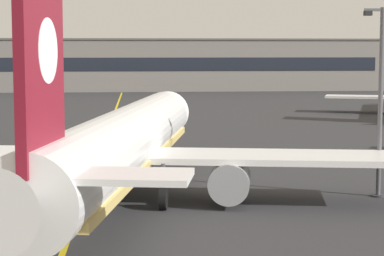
% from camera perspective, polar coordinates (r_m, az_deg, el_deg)
% --- Properties ---
extents(ground_plane, '(400.00, 400.00, 0.00)m').
position_cam_1_polar(ground_plane, '(35.03, -8.54, -8.58)').
color(ground_plane, '#2D2D30').
extents(taxiway_centreline, '(4.15, 179.97, 0.01)m').
position_cam_1_polar(taxiway_centreline, '(64.49, -7.11, -1.86)').
color(taxiway_centreline, yellow).
rests_on(taxiway_centreline, ground).
extents(airliner_foreground, '(32.33, 41.28, 11.65)m').
position_cam_1_polar(airliner_foreground, '(42.83, -5.36, -1.28)').
color(airliner_foreground, white).
rests_on(airliner_foreground, ground).
extents(apron_lamp_post, '(2.24, 0.90, 11.30)m').
position_cam_1_polar(apron_lamp_post, '(45.49, 14.31, 2.24)').
color(apron_lamp_post, '#515156').
rests_on(apron_lamp_post, ground).
extents(safety_cone_by_nose_gear, '(0.44, 0.44, 0.55)m').
position_cam_1_polar(safety_cone_by_nose_gear, '(60.17, -5.32, -2.16)').
color(safety_cone_by_nose_gear, orange).
rests_on(safety_cone_by_nose_gear, ground).
extents(terminal_building, '(118.34, 12.40, 11.24)m').
position_cam_1_polar(terminal_building, '(161.70, -6.20, 4.87)').
color(terminal_building, slate).
rests_on(terminal_building, ground).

